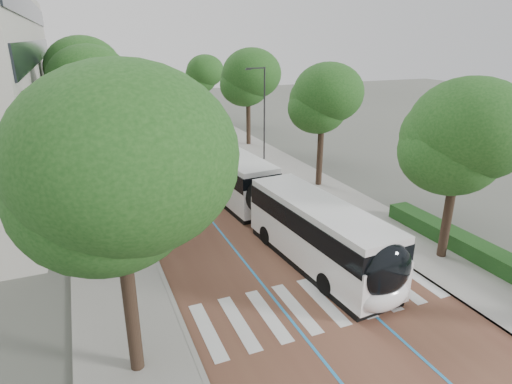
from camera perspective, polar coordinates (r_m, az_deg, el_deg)
ground at (r=17.92m, az=9.97°, el=-15.97°), size 160.00×160.00×0.00m
road at (r=53.68m, az=-13.62°, el=8.17°), size 11.00×140.00×0.02m
sidewalk_left at (r=53.03m, az=-21.67°, el=7.25°), size 4.00×140.00×0.12m
sidewalk_right at (r=55.33m, az=-5.88°, el=9.01°), size 4.00×140.00×0.12m
kerb_left at (r=53.10m, az=-19.62°, el=7.51°), size 0.20×140.00×0.14m
kerb_right at (r=54.81m, az=-7.80°, el=8.83°), size 0.20×140.00×0.14m
zebra_crossing at (r=18.68m, az=8.83°, el=-14.15°), size 10.55×3.60×0.01m
lane_line_left at (r=53.45m, az=-15.33°, el=7.99°), size 0.12×126.00×0.01m
lane_line_right at (r=53.95m, az=-11.94°, el=8.37°), size 0.12×126.00×0.01m
hedge at (r=23.33m, az=29.49°, el=-7.99°), size 1.20×14.00×0.80m
streetlight_far at (r=37.55m, az=0.87°, el=11.33°), size 1.82×0.20×8.00m
lamp_post_left at (r=21.09m, az=-15.81°, el=1.77°), size 0.14×0.14×8.00m
trees_left at (r=35.59m, az=-22.00°, el=12.84°), size 6.29×60.76×10.04m
trees_right at (r=36.95m, az=3.08°, el=13.19°), size 5.77×47.19×8.96m
lead_bus at (r=23.53m, az=2.98°, el=-2.04°), size 3.84×18.53×3.20m
bus_queued_0 at (r=38.38m, az=-7.28°, el=6.50°), size 2.73×12.44×3.20m
bus_queued_1 at (r=50.63m, az=-10.95°, el=9.55°), size 2.63×12.42×3.20m
bus_queued_2 at (r=64.02m, az=-13.94°, el=11.44°), size 2.77×12.45×3.20m
bus_queued_3 at (r=77.03m, az=-15.07°, el=12.69°), size 3.09×12.50×3.20m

